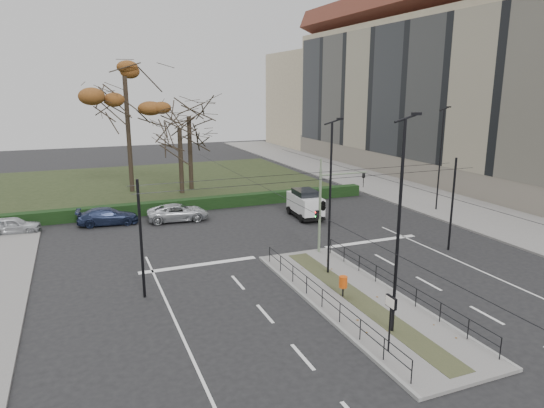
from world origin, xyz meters
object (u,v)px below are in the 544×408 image
Objects in this scene: streetlamp_median_far at (330,197)px; parked_car_first at (13,225)px; traffic_light at (324,204)px; bare_tree_center at (189,122)px; rust_tree at (125,76)px; info_panel at (391,308)px; white_van at (305,203)px; bare_tree_near at (180,133)px; parked_car_fourth at (178,212)px; streetlamp_sidewalk at (440,158)px; litter_bin at (343,282)px; streetlamp_median_near at (399,226)px; parked_car_third at (108,216)px.

streetlamp_median_far is 23.37m from parked_car_first.
bare_tree_center reaches higher than traffic_light.
parked_car_first is 18.38m from rust_tree.
info_panel is at bearing -102.57° from streetlamp_median_far.
bare_tree_near is at bearing 119.78° from white_van.
parked_car_fourth is (-3.60, 22.79, -1.29)m from info_panel.
streetlamp_sidewalk is at bearing -37.39° from rust_tree.
streetlamp_median_near reaches higher than litter_bin.
traffic_light is 26.52m from rust_tree.
parked_car_third is 15.17m from bare_tree_center.
bare_tree_center reaches higher than streetlamp_median_near.
streetlamp_median_near is 23.01m from streetlamp_sidewalk.
info_panel is 0.25× the size of streetlamp_median_near.
white_van is 0.44× the size of bare_tree_center.
white_van is at bearing 70.82° from litter_bin.
streetlamp_sidewalk reaches higher than white_van.
bare_tree_center is at bearing -12.65° from parked_car_fourth.
parked_car_fourth is at bearing -107.94° from bare_tree_center.
streetlamp_median_near is 1.07× the size of streetlamp_median_far.
bare_tree_center reaches higher than litter_bin.
bare_tree_near reaches higher than info_panel.
parked_car_first is (-18.58, 12.08, -2.59)m from traffic_light.
white_van reaches higher than parked_car_first.
parked_car_fourth is 0.56× the size of bare_tree_near.
parked_car_third is at bearing 117.71° from litter_bin.
streetlamp_median_far reaches higher than traffic_light.
parked_car_first is 0.78× the size of parked_car_fourth.
bare_tree_center reaches higher than white_van.
streetlamp_sidewalk is (14.05, 5.99, 1.30)m from traffic_light.
bare_tree_near is (-1.20, 32.65, 4.01)m from info_panel.
traffic_light reaches higher than parked_car_first.
parked_car_first is at bearing 169.43° from streetlamp_sidewalk.
traffic_light reaches higher than white_van.
bare_tree_center is at bearing 89.81° from info_panel.
bare_tree_center is at bearing -9.32° from rust_tree.
litter_bin is 5.47m from streetlamp_median_near.
info_panel is at bearing -165.74° from parked_car_fourth.
rust_tree is (-9.00, 23.62, 8.04)m from traffic_light.
bare_tree_center reaches higher than streetlamp_median_far.
bare_tree_center is (-1.72, 26.03, 2.43)m from streetlamp_median_far.
traffic_light is at bearing -129.50° from parked_car_third.
bare_tree_center is (-0.84, 29.13, 6.01)m from litter_bin.
bare_tree_center reaches higher than parked_car_first.
parked_car_third is at bearing -130.31° from bare_tree_near.
bare_tree_center is at bearing -50.29° from parked_car_first.
streetlamp_sidewalk is 1.81× the size of parked_car_fourth.
litter_bin is 18.24m from parked_car_fourth.
white_van is 21.78m from rust_tree.
bare_tree_near reaches higher than white_van.
litter_bin is 0.46× the size of info_panel.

